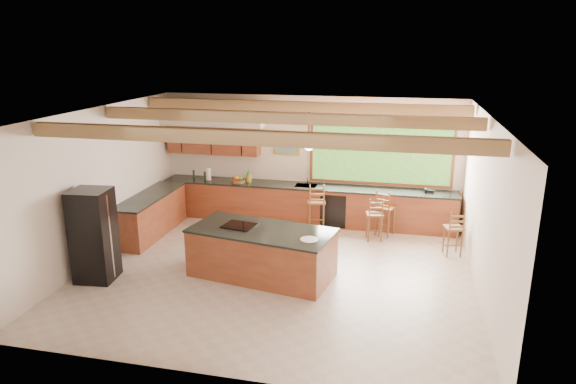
# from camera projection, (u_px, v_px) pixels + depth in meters

# --- Properties ---
(ground) EXTENTS (7.20, 7.20, 0.00)m
(ground) POSITION_uv_depth(u_px,v_px,m) (277.00, 272.00, 9.74)
(ground) COLOR beige
(ground) RESTS_ON ground
(room_shell) EXTENTS (7.27, 6.54, 3.02)m
(room_shell) POSITION_uv_depth(u_px,v_px,m) (276.00, 150.00, 9.76)
(room_shell) COLOR silver
(room_shell) RESTS_ON ground
(counter_run) EXTENTS (7.12, 3.10, 1.24)m
(counter_run) POSITION_uv_depth(u_px,v_px,m) (269.00, 206.00, 12.14)
(counter_run) COLOR brown
(counter_run) RESTS_ON ground
(island) EXTENTS (2.78, 1.66, 0.93)m
(island) POSITION_uv_depth(u_px,v_px,m) (262.00, 252.00, 9.48)
(island) COLOR brown
(island) RESTS_ON ground
(refrigerator) EXTENTS (0.73, 0.71, 1.70)m
(refrigerator) POSITION_uv_depth(u_px,v_px,m) (94.00, 235.00, 9.23)
(refrigerator) COLOR black
(refrigerator) RESTS_ON ground
(bar_stool_a) EXTENTS (0.48, 0.48, 1.13)m
(bar_stool_a) POSITION_uv_depth(u_px,v_px,m) (316.00, 203.00, 11.72)
(bar_stool_a) COLOR brown
(bar_stool_a) RESTS_ON ground
(bar_stool_b) EXTENTS (0.50, 0.50, 1.08)m
(bar_stool_b) POSITION_uv_depth(u_px,v_px,m) (385.00, 209.00, 11.40)
(bar_stool_b) COLOR brown
(bar_stool_b) RESTS_ON ground
(bar_stool_c) EXTENTS (0.42, 0.42, 0.98)m
(bar_stool_c) POSITION_uv_depth(u_px,v_px,m) (374.00, 215.00, 11.13)
(bar_stool_c) COLOR brown
(bar_stool_c) RESTS_ON ground
(bar_stool_d) EXTENTS (0.42, 0.42, 0.97)m
(bar_stool_d) POSITION_uv_depth(u_px,v_px,m) (454.00, 229.00, 10.33)
(bar_stool_d) COLOR brown
(bar_stool_d) RESTS_ON ground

